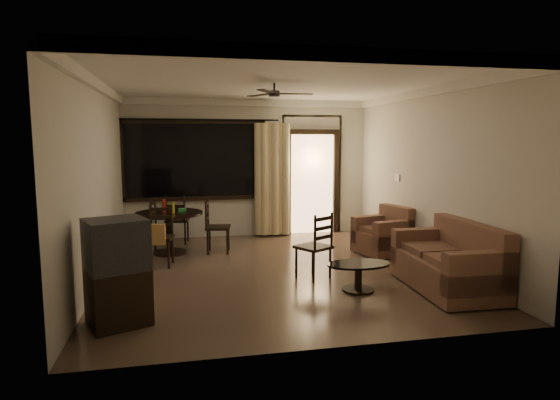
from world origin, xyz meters
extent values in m
plane|color=#7F6651|center=(0.00, 0.00, 0.00)|extent=(5.50, 5.50, 0.00)
plane|color=beige|center=(0.00, 2.75, 1.40)|extent=(5.00, 0.00, 5.00)
plane|color=beige|center=(0.00, -2.75, 1.40)|extent=(5.00, 0.00, 5.00)
plane|color=beige|center=(-2.50, 0.00, 1.40)|extent=(0.00, 5.50, 5.50)
plane|color=beige|center=(2.50, 0.00, 1.40)|extent=(0.00, 5.50, 5.50)
plane|color=white|center=(0.00, 0.00, 2.80)|extent=(5.50, 5.50, 0.00)
cube|color=black|center=(-1.10, 2.72, 1.57)|extent=(2.70, 0.04, 1.45)
cylinder|color=black|center=(-1.00, 2.63, 2.38)|extent=(3.20, 0.03, 0.03)
cube|color=#FFC684|center=(1.35, 2.71, 1.05)|extent=(0.91, 0.03, 2.08)
cube|color=white|center=(2.48, 1.05, 1.30)|extent=(0.02, 0.18, 0.12)
cylinder|color=black|center=(0.00, 0.00, 2.74)|extent=(0.03, 0.03, 0.12)
cylinder|color=black|center=(0.00, 0.00, 2.65)|extent=(0.16, 0.16, 0.08)
cylinder|color=black|center=(-1.59, 1.47, 0.71)|extent=(1.16, 1.16, 0.04)
cylinder|color=black|center=(-1.59, 1.47, 0.36)|extent=(0.12, 0.12, 0.68)
cylinder|color=black|center=(-1.59, 1.47, 0.01)|extent=(0.58, 0.58, 0.03)
cylinder|color=maroon|center=(-1.68, 1.54, 0.84)|extent=(0.06, 0.06, 0.22)
cylinder|color=gold|center=(-1.52, 1.41, 0.82)|extent=(0.06, 0.06, 0.18)
cube|color=#298936|center=(-1.36, 1.56, 0.75)|extent=(0.14, 0.10, 0.05)
cube|color=black|center=(-2.05, 1.61, 0.45)|extent=(0.48, 0.48, 0.04)
cube|color=black|center=(-0.75, 1.34, 0.45)|extent=(0.48, 0.48, 0.04)
cube|color=black|center=(-1.72, 0.63, 0.45)|extent=(0.48, 0.48, 0.04)
cube|color=#A68047|center=(-1.76, 0.41, 0.55)|extent=(0.29, 0.12, 0.32)
cube|color=black|center=(-1.46, 2.26, 0.45)|extent=(0.48, 0.48, 0.04)
cube|color=black|center=(-2.05, -1.71, 0.30)|extent=(0.76, 0.73, 0.61)
cube|color=black|center=(-2.05, -1.71, 0.88)|extent=(0.76, 0.73, 0.54)
cube|color=black|center=(-1.77, -1.60, 0.88)|extent=(0.18, 0.41, 0.37)
cube|color=#4C2A23|center=(2.05, -1.38, 0.23)|extent=(0.94, 1.68, 0.41)
cube|color=#4C2A23|center=(2.38, -1.39, 0.57)|extent=(0.27, 1.65, 0.67)
cube|color=#4C2A23|center=(2.02, -2.10, 0.43)|extent=(0.88, 0.22, 0.51)
cube|color=#4C2A23|center=(2.08, -0.65, 0.43)|extent=(0.88, 0.22, 0.51)
cube|color=#4C2A23|center=(2.00, -1.37, 0.46)|extent=(0.67, 1.46, 0.12)
cube|color=#4C2A23|center=(2.05, 0.65, 0.21)|extent=(0.97, 0.97, 0.38)
cube|color=#4C2A23|center=(2.35, 0.72, 0.52)|extent=(0.37, 0.82, 0.61)
cube|color=#4C2A23|center=(2.13, 0.34, 0.40)|extent=(0.82, 0.36, 0.47)
cube|color=#4C2A23|center=(1.97, 0.96, 0.40)|extent=(0.82, 0.36, 0.47)
cube|color=#4C2A23|center=(2.00, 0.64, 0.42)|extent=(0.70, 0.73, 0.11)
ellipsoid|color=navy|center=(2.00, 0.64, 0.53)|extent=(0.34, 0.28, 0.10)
ellipsoid|color=black|center=(0.89, -1.18, 0.36)|extent=(0.85, 0.51, 0.03)
cylinder|color=black|center=(0.89, -1.18, 0.18)|extent=(0.09, 0.09, 0.34)
cylinder|color=black|center=(0.89, -1.18, 0.01)|extent=(0.42, 0.42, 0.03)
cube|color=black|center=(0.47, -0.50, 0.45)|extent=(0.58, 0.58, 0.04)
camera|label=1|loc=(-1.34, -6.82, 1.97)|focal=30.00mm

